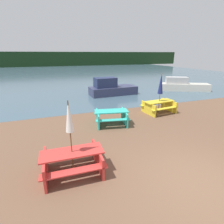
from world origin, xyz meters
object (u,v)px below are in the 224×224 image
boat_second (183,86)px  picnic_table_yellow (159,105)px  picnic_table_teal (111,116)px  umbrella_white (69,118)px  boat (111,88)px  picnic_table_red (73,160)px  umbrella_navy (161,84)px

boat_second → picnic_table_yellow: bearing=-114.1°
picnic_table_teal → umbrella_white: bearing=-126.6°
umbrella_white → picnic_table_teal: bearing=53.4°
picnic_table_yellow → picnic_table_teal: bearing=-166.9°
picnic_table_teal → boat: boat is taller
picnic_table_red → picnic_table_teal: bearing=53.4°
picnic_table_yellow → umbrella_navy: umbrella_navy is taller
umbrella_white → umbrella_navy: umbrella_navy is taller
picnic_table_red → picnic_table_yellow: 7.13m
umbrella_white → boat_second: umbrella_white is taller
umbrella_navy → boat: bearing=101.0°
picnic_table_yellow → umbrella_white: 7.26m
picnic_table_teal → boat: bearing=70.3°
picnic_table_red → boat: 10.88m
boat → boat_second: (7.35, -0.62, -0.07)m
boat_second → picnic_table_red: bearing=-116.1°
umbrella_navy → picnic_table_yellow: bearing=63.4°
picnic_table_red → umbrella_navy: (5.86, 4.07, 1.34)m
umbrella_navy → boat_second: size_ratio=0.52×
boat_second → umbrella_navy: bearing=-114.1°
picnic_table_teal → umbrella_white: 4.29m
umbrella_navy → umbrella_white: bearing=-145.2°
picnic_table_red → boat: (4.75, 9.78, 0.11)m
picnic_table_yellow → boat: boat is taller
picnic_table_teal → umbrella_navy: (3.43, 0.80, 1.34)m
picnic_table_red → boat: boat is taller
picnic_table_yellow → umbrella_white: bearing=-145.2°
umbrella_white → umbrella_navy: size_ratio=0.96×
picnic_table_yellow → picnic_table_red: bearing=-145.2°
picnic_table_red → boat: bearing=64.1°
picnic_table_red → umbrella_white: bearing=153.4°
picnic_table_teal → boat_second: bearing=31.3°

